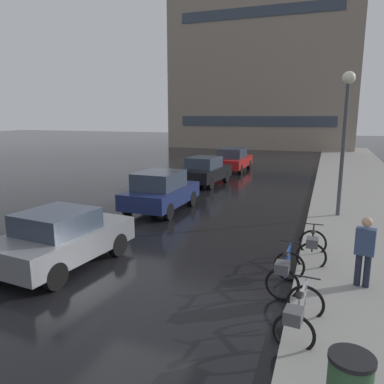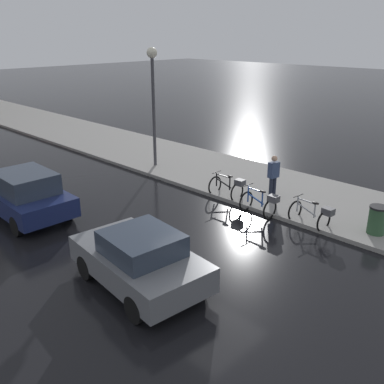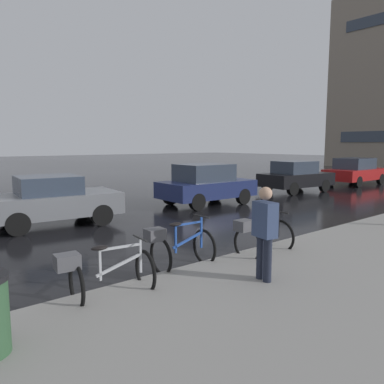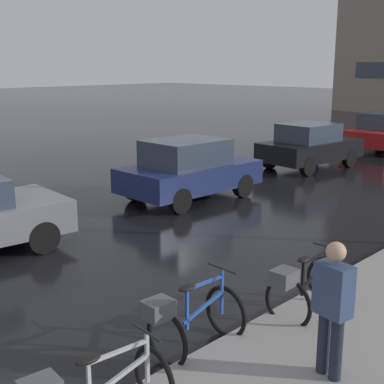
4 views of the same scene
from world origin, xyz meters
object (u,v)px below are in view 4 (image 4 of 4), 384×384
(bicycle_second, at_px, (189,319))
(bicycle_third, at_px, (304,287))
(pedestrian, at_px, (332,307))
(car_navy, at_px, (189,169))
(car_black, at_px, (310,146))

(bicycle_second, relative_size, bicycle_third, 0.97)
(bicycle_second, relative_size, pedestrian, 0.80)
(car_navy, distance_m, pedestrian, 8.81)
(bicycle_second, xyz_separation_m, bicycle_third, (0.49, 1.84, 0.00))
(bicycle_third, relative_size, car_black, 0.36)
(bicycle_second, bearing_deg, bicycle_third, 75.15)
(car_black, xyz_separation_m, pedestrian, (7.30, -11.24, 0.19))
(car_black, height_order, pedestrian, pedestrian)
(bicycle_third, height_order, pedestrian, pedestrian)
(bicycle_second, distance_m, bicycle_third, 1.90)
(pedestrian, bearing_deg, car_black, 123.01)
(bicycle_third, distance_m, car_navy, 7.21)
(bicycle_second, height_order, car_navy, car_navy)
(car_navy, height_order, car_black, car_navy)
(car_navy, bearing_deg, bicycle_third, -32.39)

